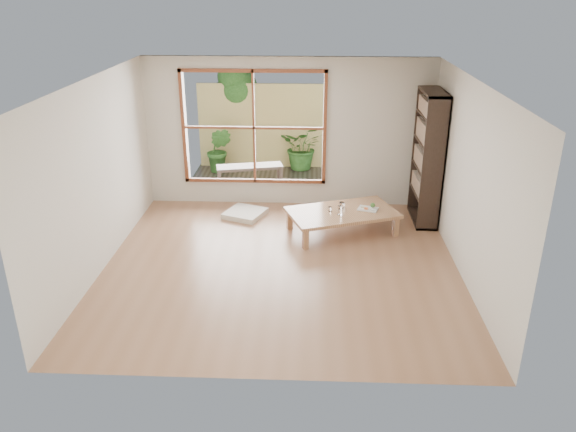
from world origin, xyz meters
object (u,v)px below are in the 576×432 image
Objects in this scene: food_tray at (369,208)px; garden_bench at (250,168)px; bookshelf at (428,158)px; low_table at (342,214)px.

garden_bench is (-2.14, 2.02, -0.02)m from food_tray.
bookshelf is 1.29m from food_tray.
food_tray is 2.95m from garden_bench.
low_table is at bearing -148.87° from food_tray.
garden_bench is at bearing 155.11° from food_tray.
food_tray is at bearing -152.72° from bookshelf.
low_table is 0.88× the size of bookshelf.
food_tray is (-0.96, -0.50, -0.70)m from bookshelf.
food_tray is 0.27× the size of garden_bench.
low_table is 5.26× the size of food_tray.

